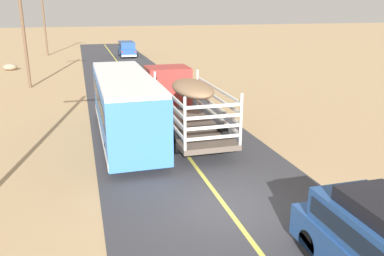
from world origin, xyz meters
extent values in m
plane|color=tan|center=(0.00, 0.00, 0.00)|extent=(240.00, 240.00, 0.00)
cube|color=#38383D|center=(0.00, 0.00, 0.01)|extent=(8.00, 120.00, 0.02)
cube|color=#D8CC4C|center=(0.00, 0.00, 0.02)|extent=(0.16, 117.60, 0.00)
cylinder|color=black|center=(1.19, -3.18, 0.40)|extent=(0.26, 0.76, 0.76)
cylinder|color=black|center=(2.83, -3.18, 0.40)|extent=(0.26, 0.76, 0.76)
cube|color=#B2332D|center=(0.70, 11.94, 1.82)|extent=(2.50, 2.20, 2.20)
cube|color=#192333|center=(0.70, 11.94, 2.27)|extent=(2.53, 1.54, 0.70)
cube|color=brown|center=(0.70, 6.54, 0.72)|extent=(2.50, 6.40, 0.24)
cylinder|color=silver|center=(-0.49, 9.68, 1.94)|extent=(0.12, 0.12, 2.20)
cylinder|color=silver|center=(1.89, 9.68, 1.94)|extent=(0.12, 0.12, 2.20)
cylinder|color=silver|center=(-0.49, 3.40, 1.94)|extent=(0.12, 0.12, 2.20)
cylinder|color=silver|center=(1.89, 3.40, 1.94)|extent=(0.12, 0.12, 2.20)
cube|color=silver|center=(-0.51, 6.54, 1.28)|extent=(0.08, 6.30, 0.12)
cube|color=silver|center=(1.91, 6.54, 1.28)|extent=(0.08, 6.30, 0.12)
cube|color=silver|center=(0.70, 3.38, 1.28)|extent=(2.40, 0.08, 0.12)
cube|color=silver|center=(-0.51, 6.54, 1.72)|extent=(0.08, 6.30, 0.12)
cube|color=silver|center=(1.91, 6.54, 1.72)|extent=(0.08, 6.30, 0.12)
cube|color=silver|center=(0.70, 3.38, 1.72)|extent=(2.40, 0.08, 0.12)
cube|color=silver|center=(-0.51, 6.54, 2.16)|extent=(0.08, 6.30, 0.12)
cube|color=silver|center=(1.91, 6.54, 2.16)|extent=(0.08, 6.30, 0.12)
cube|color=silver|center=(0.70, 3.38, 2.16)|extent=(2.40, 0.08, 0.12)
cube|color=silver|center=(-0.51, 6.54, 2.60)|extent=(0.08, 6.30, 0.12)
cube|color=silver|center=(1.91, 6.54, 2.60)|extent=(0.08, 6.30, 0.12)
cube|color=silver|center=(0.70, 3.38, 2.60)|extent=(2.40, 0.08, 0.12)
ellipsoid|color=#8C6B4C|center=(0.70, 6.54, 2.69)|extent=(1.75, 3.84, 0.70)
cylinder|color=black|center=(-0.39, 11.94, 0.57)|extent=(0.32, 1.10, 1.10)
cylinder|color=black|center=(1.79, 11.94, 0.57)|extent=(0.32, 1.10, 1.10)
cylinder|color=black|center=(-0.39, 5.26, 0.57)|extent=(0.32, 1.10, 1.10)
cylinder|color=black|center=(1.79, 5.26, 0.57)|extent=(0.32, 1.10, 1.10)
cube|color=#3872C6|center=(-2.32, 7.91, 1.72)|extent=(2.50, 10.00, 2.70)
cube|color=white|center=(-2.32, 7.91, 3.15)|extent=(2.45, 9.80, 0.16)
cube|color=#192333|center=(-2.32, 7.91, 2.19)|extent=(2.54, 9.20, 0.80)
cube|color=silver|center=(-2.32, 7.91, 0.57)|extent=(2.53, 9.80, 0.36)
cylinder|color=black|center=(-3.42, 11.16, 0.52)|extent=(0.30, 1.00, 1.00)
cylinder|color=black|center=(-1.22, 11.16, 0.52)|extent=(0.30, 1.00, 1.00)
cylinder|color=black|center=(-3.42, 4.66, 0.52)|extent=(0.30, 1.00, 1.00)
cylinder|color=black|center=(-1.22, 4.66, 0.52)|extent=(0.30, 1.00, 1.00)
cube|color=#264C8C|center=(1.71, 41.31, 0.70)|extent=(1.90, 4.60, 0.90)
cube|color=#264C8C|center=(1.71, 41.16, 1.55)|extent=(1.75, 3.59, 0.80)
cube|color=#192333|center=(1.71, 41.16, 1.57)|extent=(1.79, 3.22, 0.44)
cube|color=silver|center=(1.71, 39.09, 0.37)|extent=(1.86, 0.20, 0.24)
cube|color=red|center=(0.88, 39.03, 0.88)|extent=(0.16, 0.06, 0.14)
cube|color=red|center=(2.54, 39.03, 0.88)|extent=(0.16, 0.06, 0.14)
cylinder|color=black|center=(0.89, 42.74, 0.40)|extent=(0.26, 0.76, 0.76)
cylinder|color=black|center=(2.53, 42.74, 0.40)|extent=(0.26, 0.76, 0.76)
cylinder|color=black|center=(0.89, 39.89, 0.40)|extent=(0.26, 0.76, 0.76)
cylinder|color=black|center=(2.53, 39.89, 0.40)|extent=(0.26, 0.76, 0.76)
cylinder|color=brown|center=(-8.32, 23.11, 3.80)|extent=(0.24, 0.24, 7.61)
cylinder|color=brown|center=(-8.32, 45.57, 4.27)|extent=(0.24, 0.24, 8.54)
ellipsoid|color=gray|center=(-11.23, 33.20, 0.35)|extent=(1.34, 1.06, 0.70)
camera|label=1|loc=(-4.28, -11.07, 6.42)|focal=37.07mm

